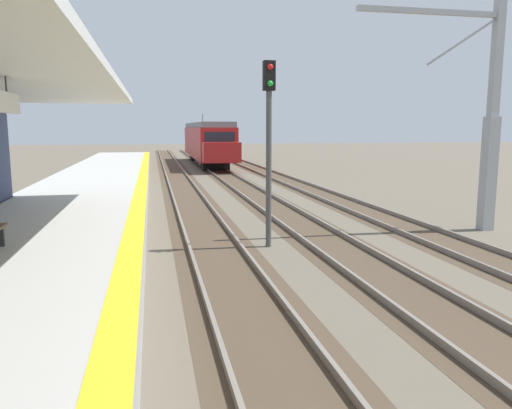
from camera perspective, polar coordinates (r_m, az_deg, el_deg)
name	(u,v)px	position (r m, az deg, el deg)	size (l,w,h in m)	color
station_platform	(45,244)	(13.85, -22.94, -4.20)	(5.00, 80.00, 0.91)	#B7B5AD
track_pair_nearest_platform	(202,224)	(17.65, -6.16, -2.21)	(2.34, 120.00, 0.16)	#4C3D2D
track_pair_middle	(295,220)	(18.29, 4.50, -1.80)	(2.34, 120.00, 0.16)	#4C3D2D
track_pair_far_side	(382,217)	(19.50, 14.14, -1.38)	(2.34, 120.00, 0.16)	#4C3D2D
approaching_train	(207,141)	(46.65, -5.58, 7.21)	(2.93, 19.60, 4.76)	maroon
rail_signal_post	(269,135)	(14.04, 1.48, 7.95)	(0.32, 0.34, 5.20)	#4C4C4C
catenary_pylon_far_side	(484,121)	(17.96, 24.58, 8.65)	(5.00, 0.40, 7.50)	#9EA3A8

